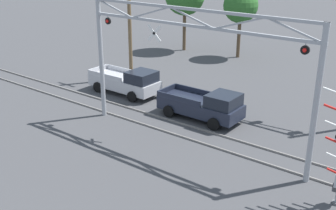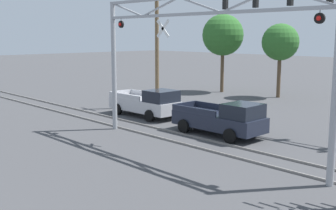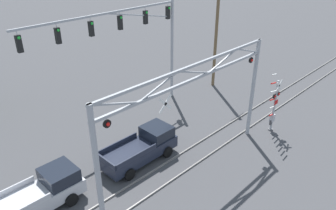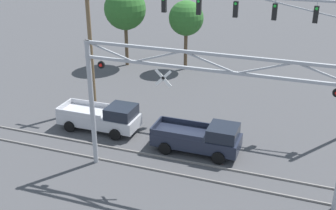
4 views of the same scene
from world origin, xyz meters
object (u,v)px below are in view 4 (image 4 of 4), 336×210
at_px(utility_pole_left, 91,50).
at_px(background_tree_far_left_verge, 186,19).
at_px(crossing_gantry, 207,100).
at_px(pickup_truck_following, 103,117).
at_px(pickup_truck_lead, 201,138).
at_px(background_tree_beyond_span, 125,9).
at_px(traffic_signal_span, 297,30).

height_order(utility_pole_left, background_tree_far_left_verge, utility_pole_left).
xyz_separation_m(crossing_gantry, background_tree_far_left_verge, (-6.67, 17.59, -0.04)).
distance_m(crossing_gantry, utility_pole_left, 12.10).
height_order(pickup_truck_following, background_tree_far_left_verge, background_tree_far_left_verge).
xyz_separation_m(pickup_truck_lead, background_tree_beyond_span, (-11.18, 13.68, 4.39)).
bearing_deg(utility_pole_left, background_tree_far_left_verge, 72.56).
bearing_deg(crossing_gantry, background_tree_beyond_span, 126.06).
xyz_separation_m(pickup_truck_lead, background_tree_far_left_verge, (-5.58, 14.44, 3.79)).
distance_m(pickup_truck_lead, pickup_truck_following, 6.78).
xyz_separation_m(traffic_signal_span, background_tree_beyond_span, (-15.56, 8.34, -1.19)).
height_order(pickup_truck_following, utility_pole_left, utility_pole_left).
height_order(traffic_signal_span, utility_pole_left, traffic_signal_span).
bearing_deg(crossing_gantry, background_tree_far_left_verge, 110.75).
height_order(crossing_gantry, pickup_truck_lead, crossing_gantry).
distance_m(pickup_truck_lead, background_tree_far_left_verge, 15.93).
distance_m(traffic_signal_span, pickup_truck_following, 13.34).
height_order(pickup_truck_lead, pickup_truck_following, same).
xyz_separation_m(crossing_gantry, pickup_truck_following, (-7.85, 3.75, -3.83)).
relative_size(utility_pole_left, background_tree_far_left_verge, 1.37).
xyz_separation_m(pickup_truck_following, utility_pole_left, (-2.26, 2.90, 3.54)).
height_order(traffic_signal_span, pickup_truck_lead, traffic_signal_span).
bearing_deg(background_tree_beyond_span, pickup_truck_following, -71.35).
bearing_deg(utility_pole_left, crossing_gantry, -33.35).
bearing_deg(background_tree_beyond_span, pickup_truck_lead, -50.76).
relative_size(pickup_truck_lead, background_tree_far_left_verge, 0.82).
distance_m(crossing_gantry, pickup_truck_following, 9.50).
distance_m(crossing_gantry, traffic_signal_span, 9.29).
relative_size(crossing_gantry, utility_pole_left, 1.51).
distance_m(traffic_signal_span, background_tree_beyond_span, 17.69).
relative_size(traffic_signal_span, utility_pole_left, 1.53).
height_order(pickup_truck_lead, background_tree_far_left_verge, background_tree_far_left_verge).
relative_size(pickup_truck_following, background_tree_far_left_verge, 0.84).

